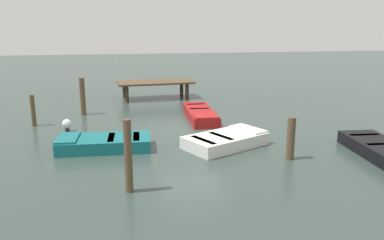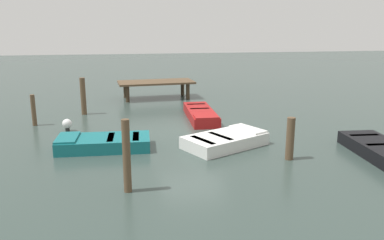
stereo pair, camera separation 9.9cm
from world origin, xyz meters
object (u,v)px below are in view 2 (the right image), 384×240
at_px(rowboat_red, 201,114).
at_px(mooring_piling_near_left, 34,110).
at_px(rowboat_teal, 103,143).
at_px(mooring_piling_center, 83,96).
at_px(rowboat_white, 225,140).
at_px(marker_buoy, 67,124).
at_px(mooring_piling_far_left, 290,139).
at_px(dock_segment, 156,84).
at_px(mooring_piling_mid_right, 127,156).

xyz_separation_m(rowboat_red, mooring_piling_near_left, (-6.78, 0.07, 0.41)).
relative_size(rowboat_teal, mooring_piling_near_left, 2.39).
distance_m(rowboat_teal, mooring_piling_near_left, 4.60).
bearing_deg(rowboat_teal, mooring_piling_center, -75.83).
xyz_separation_m(rowboat_white, marker_buoy, (-5.44, 2.84, 0.07)).
relative_size(mooring_piling_near_left, marker_buoy, 2.62).
xyz_separation_m(rowboat_red, mooring_piling_far_left, (1.63, -5.49, 0.43)).
bearing_deg(mooring_piling_center, mooring_piling_near_left, -136.05).
xyz_separation_m(dock_segment, marker_buoy, (-3.90, -6.12, -0.54)).
height_order(rowboat_red, mooring_piling_far_left, mooring_piling_far_left).
bearing_deg(mooring_piling_mid_right, marker_buoy, 110.27).
distance_m(mooring_piling_center, mooring_piling_near_left, 2.47).
bearing_deg(rowboat_teal, mooring_piling_mid_right, 104.48).
bearing_deg(mooring_piling_far_left, dock_segment, 106.42).
bearing_deg(mooring_piling_mid_right, mooring_piling_near_left, 117.01).
bearing_deg(mooring_piling_mid_right, dock_segment, 81.93).
relative_size(rowboat_red, mooring_piling_far_left, 2.74).
xyz_separation_m(rowboat_teal, mooring_piling_far_left, (5.55, -1.98, 0.43)).
distance_m(rowboat_teal, mooring_piling_far_left, 5.91).
height_order(mooring_piling_far_left, mooring_piling_near_left, mooring_piling_far_left).
height_order(mooring_piling_near_left, mooring_piling_mid_right, mooring_piling_mid_right).
xyz_separation_m(dock_segment, rowboat_red, (1.47, -5.05, -0.61)).
xyz_separation_m(rowboat_teal, mooring_piling_mid_right, (0.74, -3.48, 0.69)).
distance_m(rowboat_white, mooring_piling_mid_right, 4.54).
relative_size(rowboat_white, rowboat_teal, 1.03).
distance_m(rowboat_white, rowboat_red, 3.91).
height_order(dock_segment, mooring_piling_center, mooring_piling_center).
height_order(rowboat_teal, rowboat_red, same).
bearing_deg(mooring_piling_near_left, rowboat_teal, -51.36).
distance_m(rowboat_red, mooring_piling_near_left, 6.79).
relative_size(rowboat_teal, mooring_piling_mid_right, 1.66).
xyz_separation_m(rowboat_teal, mooring_piling_center, (-1.09, 5.29, 0.61)).
bearing_deg(mooring_piling_center, dock_segment, 42.82).
distance_m(mooring_piling_mid_right, marker_buoy, 6.35).
distance_m(rowboat_teal, rowboat_red, 5.26).
xyz_separation_m(mooring_piling_far_left, marker_buoy, (-7.00, 4.42, -0.36)).
height_order(mooring_piling_far_left, mooring_piling_center, mooring_piling_center).
distance_m(rowboat_red, mooring_piling_center, 5.35).
xyz_separation_m(mooring_piling_mid_right, marker_buoy, (-2.19, 5.93, -0.62)).
relative_size(mooring_piling_far_left, mooring_piling_mid_right, 0.71).
height_order(rowboat_white, mooring_piling_near_left, mooring_piling_near_left).
xyz_separation_m(rowboat_white, rowboat_red, (-0.07, 3.91, -0.00)).
distance_m(dock_segment, rowboat_red, 5.30).
relative_size(dock_segment, marker_buoy, 8.71).
distance_m(dock_segment, mooring_piling_near_left, 7.29).
bearing_deg(mooring_piling_far_left, mooring_piling_center, 132.43).
xyz_separation_m(mooring_piling_center, marker_buoy, (-0.36, -2.85, -0.54)).
bearing_deg(rowboat_white, rowboat_teal, 147.50).
relative_size(dock_segment, mooring_piling_center, 2.52).
height_order(dock_segment, mooring_piling_mid_right, mooring_piling_mid_right).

